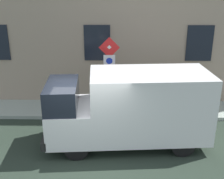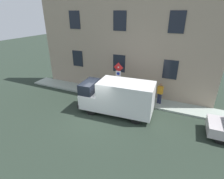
% 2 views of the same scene
% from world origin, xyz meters
% --- Properties ---
extents(ground_plane, '(80.00, 80.00, 0.00)m').
position_xyz_m(ground_plane, '(0.00, 0.00, 0.00)').
color(ground_plane, '#253127').
extents(sidewalk_slab, '(1.71, 17.64, 0.14)m').
position_xyz_m(sidewalk_slab, '(3.47, 0.00, 0.07)').
color(sidewalk_slab, '#9AA79B').
rests_on(sidewalk_slab, ground_plane).
extents(building_facade, '(0.75, 15.64, 8.64)m').
position_xyz_m(building_facade, '(4.67, 0.00, 4.32)').
color(building_facade, gray).
rests_on(building_facade, ground_plane).
extents(sign_post_stacked, '(0.15, 0.56, 3.02)m').
position_xyz_m(sign_post_stacked, '(2.81, -0.56, 2.08)').
color(sign_post_stacked, '#474C47').
rests_on(sign_post_stacked, sidewalk_slab).
extents(delivery_van, '(2.40, 5.47, 2.50)m').
position_xyz_m(delivery_van, '(0.92, -1.31, 1.33)').
color(delivery_van, white).
rests_on(delivery_van, ground_plane).
extents(bicycle_red, '(0.46, 1.72, 0.89)m').
position_xyz_m(bicycle_red, '(3.77, -2.33, 0.51)').
color(bicycle_red, black).
rests_on(bicycle_red, sidewalk_slab).
extents(bicycle_black, '(0.46, 1.71, 0.89)m').
position_xyz_m(bicycle_black, '(3.77, -1.56, 0.51)').
color(bicycle_black, black).
rests_on(bicycle_black, sidewalk_slab).
extents(pedestrian, '(0.36, 0.46, 1.72)m').
position_xyz_m(pedestrian, '(3.45, -3.86, 1.07)').
color(pedestrian, '#262B47').
rests_on(pedestrian, sidewalk_slab).
extents(litter_bin, '(0.44, 0.44, 0.90)m').
position_xyz_m(litter_bin, '(2.96, -0.23, 0.59)').
color(litter_bin, '#2D5133').
rests_on(litter_bin, sidewalk_slab).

